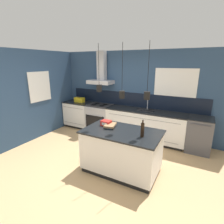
# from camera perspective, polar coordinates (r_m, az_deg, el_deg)

# --- Properties ---
(ground_plane) EXTENTS (16.00, 16.00, 0.00)m
(ground_plane) POSITION_cam_1_polar(r_m,az_deg,el_deg) (4.28, -4.35, -15.90)
(ground_plane) COLOR tan
(ground_plane) RESTS_ON ground
(wall_back) EXTENTS (5.60, 2.20, 2.60)m
(wall_back) POSITION_cam_1_polar(r_m,az_deg,el_deg) (5.52, 5.99, 6.50)
(wall_back) COLOR navy
(wall_back) RESTS_ON ground_plane
(wall_left) EXTENTS (0.08, 3.80, 2.60)m
(wall_left) POSITION_cam_1_polar(r_m,az_deg,el_deg) (5.86, -21.39, 5.55)
(wall_left) COLOR navy
(wall_left) RESTS_ON ground_plane
(counter_run_left) EXTENTS (0.97, 0.64, 0.91)m
(counter_run_left) POSITION_cam_1_polar(r_m,az_deg,el_deg) (6.37, -10.67, -0.66)
(counter_run_left) COLOR black
(counter_run_left) RESTS_ON ground_plane
(counter_run_sink) EXTENTS (2.34, 0.64, 1.26)m
(counter_run_sink) POSITION_cam_1_polar(r_m,az_deg,el_deg) (5.27, 10.60, -4.22)
(counter_run_sink) COLOR black
(counter_run_sink) RESTS_ON ground_plane
(oven_range) EXTENTS (0.79, 0.66, 0.91)m
(oven_range) POSITION_cam_1_polar(r_m,az_deg,el_deg) (5.88, -4.01, -1.89)
(oven_range) COLOR #B5B5BA
(oven_range) RESTS_ON ground_plane
(dishwasher) EXTENTS (0.59, 0.65, 0.91)m
(dishwasher) POSITION_cam_1_polar(r_m,az_deg,el_deg) (5.07, 26.56, -6.61)
(dishwasher) COLOR #4C4C51
(dishwasher) RESTS_ON ground_plane
(kitchen_island) EXTENTS (1.57, 0.95, 0.91)m
(kitchen_island) POSITION_cam_1_polar(r_m,az_deg,el_deg) (3.76, 3.15, -12.59)
(kitchen_island) COLOR black
(kitchen_island) RESTS_ON ground_plane
(bottle_on_island) EXTENTS (0.07, 0.07, 0.33)m
(bottle_on_island) POSITION_cam_1_polar(r_m,az_deg,el_deg) (3.30, 9.91, -5.71)
(bottle_on_island) COLOR black
(bottle_on_island) RESTS_ON kitchen_island
(book_stack) EXTENTS (0.28, 0.36, 0.07)m
(book_stack) POSITION_cam_1_polar(r_m,az_deg,el_deg) (3.77, -0.59, -4.39)
(book_stack) COLOR #335684
(book_stack) RESTS_ON kitchen_island
(red_supply_box) EXTENTS (0.21, 0.17, 0.11)m
(red_supply_box) POSITION_cam_1_polar(r_m,az_deg,el_deg) (3.85, -1.92, -3.60)
(red_supply_box) COLOR red
(red_supply_box) RESTS_ON kitchen_island
(yellow_toolbox) EXTENTS (0.34, 0.18, 0.19)m
(yellow_toolbox) POSITION_cam_1_polar(r_m,az_deg,el_deg) (6.21, -10.59, 3.96)
(yellow_toolbox) COLOR gold
(yellow_toolbox) RESTS_ON counter_run_left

